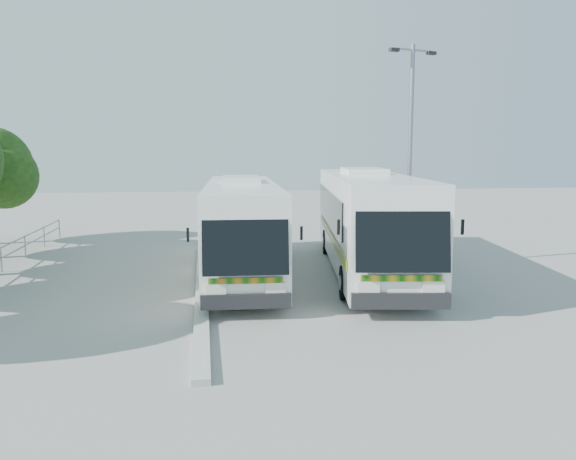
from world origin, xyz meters
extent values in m
plane|color=gray|center=(0.00, 0.00, 0.00)|extent=(100.00, 100.00, 0.00)
cube|color=#B2B2AD|center=(-2.30, 2.00, 0.07)|extent=(0.40, 16.00, 0.15)
cylinder|color=gray|center=(-10.00, 14.00, 0.50)|extent=(0.06, 0.06, 1.00)
sphere|color=#19360E|center=(-11.94, 12.80, 3.46)|extent=(3.28, 3.28, 3.28)
cube|color=white|center=(-0.76, 4.42, 1.92)|extent=(3.18, 12.38, 3.12)
cube|color=black|center=(-1.07, -1.74, 2.30)|extent=(2.37, 0.59, 1.98)
cube|color=black|center=(-2.02, 5.10, 2.30)|extent=(0.55, 9.80, 1.12)
cube|color=black|center=(0.57, 4.96, 2.30)|extent=(0.55, 9.80, 1.12)
cube|color=#12560C|center=(-2.07, 4.18, 1.33)|extent=(0.58, 10.62, 0.29)
cylinder|color=black|center=(-2.11, 0.50, 0.51)|extent=(0.36, 1.04, 1.02)
cylinder|color=black|center=(0.19, 0.38, 0.51)|extent=(0.36, 1.04, 1.02)
cylinder|color=black|center=(-1.73, 7.95, 0.51)|extent=(0.36, 1.04, 1.02)
cylinder|color=black|center=(0.57, 7.83, 0.51)|extent=(0.36, 1.04, 1.02)
cube|color=white|center=(4.07, 4.13, 2.08)|extent=(4.67, 13.58, 3.38)
cube|color=black|center=(3.10, -2.50, 2.50)|extent=(2.60, 0.87, 2.15)
cube|color=black|center=(2.77, 4.99, 2.50)|extent=(1.59, 10.55, 1.22)
cube|color=black|center=(5.56, 4.58, 2.50)|extent=(1.59, 10.55, 1.22)
cube|color=#0E570C|center=(2.62, 4.00, 1.44)|extent=(1.70, 11.42, 0.31)
cylinder|color=black|center=(2.20, 0.02, 0.55)|extent=(0.49, 1.15, 1.11)
cylinder|color=black|center=(4.68, -0.34, 0.55)|extent=(0.49, 1.15, 1.11)
cylinder|color=black|center=(3.37, 8.04, 0.55)|extent=(0.49, 1.15, 1.11)
cylinder|color=black|center=(5.85, 7.68, 0.55)|extent=(0.49, 1.15, 1.11)
cylinder|color=gray|center=(5.98, 4.74, 4.39)|extent=(0.22, 0.22, 8.77)
cylinder|color=gray|center=(5.98, 4.74, 8.55)|extent=(1.71, 0.56, 0.09)
cube|color=black|center=(5.13, 4.50, 8.50)|extent=(0.42, 0.29, 0.13)
cube|color=black|center=(6.82, 4.98, 8.50)|extent=(0.42, 0.29, 0.13)
camera|label=1|loc=(-2.16, -16.78, 4.66)|focal=35.00mm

